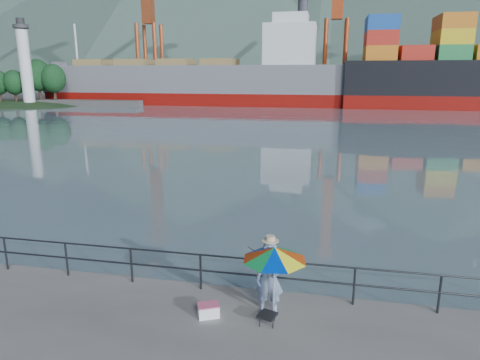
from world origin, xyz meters
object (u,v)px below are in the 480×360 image
(fisherman, at_px, (270,279))
(bulk_carrier, at_px, (203,82))
(beach_umbrella, at_px, (275,254))
(cooler_bag, at_px, (208,311))

(fisherman, xyz_separation_m, bulk_carrier, (-22.40, 71.32, 3.10))
(bulk_carrier, bearing_deg, beach_umbrella, -72.52)
(cooler_bag, height_order, bulk_carrier, bulk_carrier)
(beach_umbrella, relative_size, bulk_carrier, 0.03)
(fisherman, height_order, bulk_carrier, bulk_carrier)
(beach_umbrella, bearing_deg, cooler_bag, -173.61)
(fisherman, bearing_deg, bulk_carrier, 103.82)
(beach_umbrella, bearing_deg, fisherman, 120.18)
(beach_umbrella, xyz_separation_m, bulk_carrier, (-22.53, 71.55, 2.36))
(fisherman, distance_m, beach_umbrella, 0.79)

